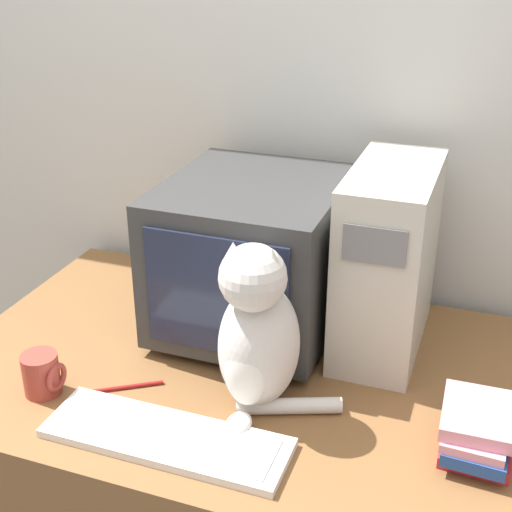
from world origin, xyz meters
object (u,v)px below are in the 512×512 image
object	(u,v)px
keyboard	(166,437)
mug	(42,374)
cat	(258,336)
book_stack	(479,431)
pen	(128,387)
crt_monitor	(253,255)
computer_tower	(388,260)

from	to	relation	value
keyboard	mug	xyz separation A→B (m)	(-0.32, 0.06, 0.04)
keyboard	cat	bearing A→B (deg)	54.39
cat	book_stack	bearing A→B (deg)	1.38
cat	book_stack	xyz separation A→B (m)	(0.45, -0.00, -0.12)
pen	cat	bearing A→B (deg)	9.67
crt_monitor	pen	bearing A→B (deg)	-115.61
crt_monitor	computer_tower	bearing A→B (deg)	6.70
mug	cat	bearing A→B (deg)	15.24
keyboard	crt_monitor	bearing A→B (deg)	89.01
book_stack	pen	world-z (taller)	book_stack
keyboard	computer_tower	bearing A→B (deg)	57.41
cat	mug	world-z (taller)	cat
cat	pen	size ratio (longest dim) A/B	2.86
keyboard	mug	bearing A→B (deg)	170.21
book_stack	mug	size ratio (longest dim) A/B	2.15
cat	book_stack	world-z (taller)	cat
keyboard	cat	world-z (taller)	cat
keyboard	cat	size ratio (longest dim) A/B	1.30
pen	crt_monitor	bearing A→B (deg)	64.39
keyboard	pen	size ratio (longest dim) A/B	3.73
book_stack	cat	bearing A→B (deg)	179.96
keyboard	book_stack	world-z (taller)	book_stack
crt_monitor	keyboard	bearing A→B (deg)	-90.99
computer_tower	book_stack	xyz separation A→B (m)	(0.25, -0.33, -0.17)
book_stack	computer_tower	bearing A→B (deg)	126.83
crt_monitor	computer_tower	distance (m)	0.32
crt_monitor	cat	distance (m)	0.32
computer_tower	cat	size ratio (longest dim) A/B	1.16
keyboard	book_stack	xyz separation A→B (m)	(0.58, 0.18, 0.04)
crt_monitor	keyboard	size ratio (longest dim) A/B	0.94
book_stack	pen	distance (m)	0.74
computer_tower	mug	xyz separation A→B (m)	(-0.65, -0.46, -0.17)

